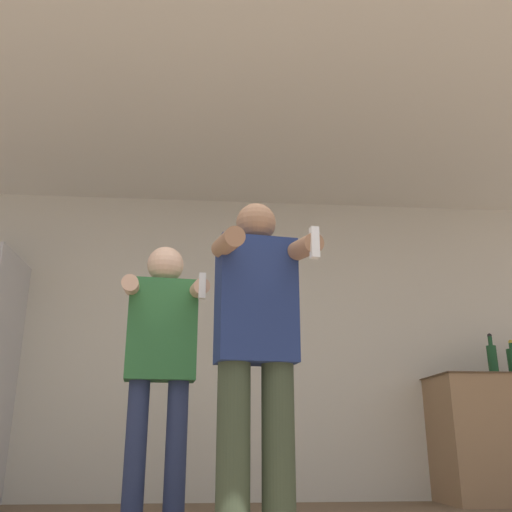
# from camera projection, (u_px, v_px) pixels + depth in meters

# --- Properties ---
(wall_back) EXTENTS (7.00, 0.06, 2.55)m
(wall_back) POSITION_uv_depth(u_px,v_px,m) (232.00, 340.00, 4.86)
(wall_back) COLOR beige
(wall_back) RESTS_ON ground_plane
(ceiling_slab) EXTENTS (7.00, 3.37, 0.05)m
(ceiling_slab) POSITION_uv_depth(u_px,v_px,m) (244.00, 114.00, 3.88)
(ceiling_slab) COLOR silver
(ceiling_slab) RESTS_ON wall_back
(bottle_clear_vodka) EXTENTS (0.08, 0.08, 0.34)m
(bottle_clear_vodka) POSITION_uv_depth(u_px,v_px,m) (492.00, 358.00, 4.61)
(bottle_clear_vodka) COLOR #194723
(bottle_clear_vodka) RESTS_ON counter
(person_woman_foreground) EXTENTS (0.49, 0.52, 1.59)m
(person_woman_foreground) POSITION_uv_depth(u_px,v_px,m) (257.00, 346.00, 2.63)
(person_woman_foreground) COLOR #38422D
(person_woman_foreground) RESTS_ON ground_plane
(person_man_side) EXTENTS (0.51, 0.56, 1.59)m
(person_man_side) POSITION_uv_depth(u_px,v_px,m) (161.00, 348.00, 3.30)
(person_man_side) COLOR navy
(person_man_side) RESTS_ON ground_plane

